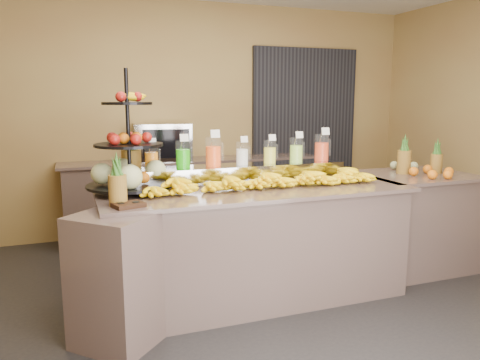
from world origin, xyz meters
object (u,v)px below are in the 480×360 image
banana_heap (266,179)px  condiment_caddy (128,205)px  fruit_stand (136,161)px  oven_warmer (162,142)px  pitcher_tray (242,173)px  right_fruit_pile (425,167)px

banana_heap → condiment_caddy: banana_heap is taller
fruit_stand → oven_warmer: 1.87m
pitcher_tray → right_fruit_pile: bearing=-8.3°
pitcher_tray → fruit_stand: size_ratio=1.97×
pitcher_tray → right_fruit_pile: (1.75, -0.26, -0.00)m
right_fruit_pile → condiment_caddy: bearing=-172.2°
fruit_stand → right_fruit_pile: size_ratio=2.21×
pitcher_tray → right_fruit_pile: size_ratio=4.36×
banana_heap → right_fruit_pile: bearing=2.2°
fruit_stand → right_fruit_pile: (2.68, -0.14, -0.17)m
pitcher_tray → right_fruit_pile: right_fruit_pile is taller
condiment_caddy → oven_warmer: (0.68, 2.31, 0.20)m
pitcher_tray → banana_heap: bearing=-74.4°
banana_heap → fruit_stand: size_ratio=2.20×
pitcher_tray → banana_heap: banana_heap is taller
oven_warmer → fruit_stand: bearing=-100.6°
fruit_stand → condiment_caddy: fruit_stand is taller
condiment_caddy → right_fruit_pile: bearing=7.8°
fruit_stand → banana_heap: bearing=-2.1°
banana_heap → right_fruit_pile: right_fruit_pile is taller
banana_heap → condiment_caddy: 1.19m
pitcher_tray → banana_heap: (0.09, -0.32, -0.01)m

